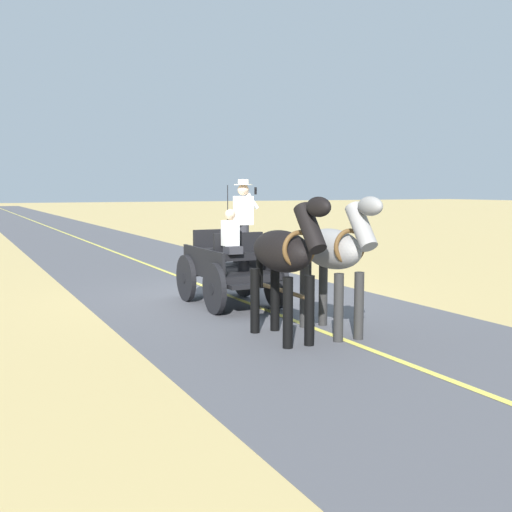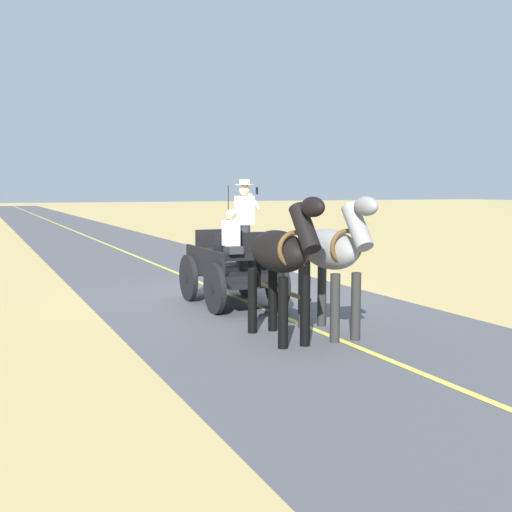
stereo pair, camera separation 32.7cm
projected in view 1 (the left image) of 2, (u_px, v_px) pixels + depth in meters
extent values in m
plane|color=tan|center=(232.00, 297.00, 13.38)|extent=(200.00, 200.00, 0.00)
cube|color=#4C4C51|center=(232.00, 297.00, 13.38)|extent=(6.07, 160.00, 0.01)
cube|color=#DBCC4C|center=(232.00, 297.00, 13.38)|extent=(0.12, 160.00, 0.00)
cube|color=black|center=(230.00, 272.00, 12.47)|extent=(1.20, 2.20, 0.12)
cube|color=black|center=(255.00, 257.00, 12.69)|extent=(0.06, 2.09, 0.44)
cube|color=black|center=(203.00, 260.00, 12.19)|extent=(0.06, 2.09, 0.44)
cube|color=black|center=(256.00, 285.00, 11.39)|extent=(1.08, 0.24, 0.08)
cube|color=black|center=(208.00, 274.00, 13.56)|extent=(0.72, 0.20, 0.06)
cube|color=black|center=(242.00, 256.00, 11.89)|extent=(1.02, 0.36, 0.14)
cube|color=black|center=(238.00, 244.00, 12.02)|extent=(1.02, 0.08, 0.44)
cube|color=black|center=(220.00, 251.00, 12.87)|extent=(1.02, 0.36, 0.14)
cube|color=black|center=(217.00, 240.00, 13.01)|extent=(1.02, 0.08, 0.44)
cylinder|color=black|center=(276.00, 284.00, 12.08)|extent=(0.10, 0.96, 0.96)
cylinder|color=black|center=(276.00, 284.00, 12.08)|extent=(0.12, 0.21, 0.21)
cylinder|color=black|center=(214.00, 289.00, 11.52)|extent=(0.10, 0.96, 0.96)
cylinder|color=black|center=(214.00, 289.00, 11.52)|extent=(0.12, 0.21, 0.21)
cylinder|color=black|center=(243.00, 274.00, 13.46)|extent=(0.10, 0.96, 0.96)
cylinder|color=black|center=(243.00, 274.00, 13.46)|extent=(0.12, 0.21, 0.21)
cylinder|color=black|center=(186.00, 278.00, 12.89)|extent=(0.10, 0.96, 0.96)
cylinder|color=black|center=(186.00, 278.00, 12.89)|extent=(0.12, 0.21, 0.21)
cylinder|color=brown|center=(282.00, 291.00, 10.51)|extent=(0.07, 2.00, 0.07)
cylinder|color=black|center=(228.00, 220.00, 11.68)|extent=(0.02, 0.02, 1.30)
cylinder|color=#2D2D33|center=(243.00, 248.00, 12.18)|extent=(0.22, 0.22, 0.90)
cube|color=silver|center=(243.00, 210.00, 12.11)|extent=(0.34, 0.22, 0.56)
sphere|color=beige|center=(243.00, 190.00, 12.06)|extent=(0.22, 0.22, 0.22)
cylinder|color=beige|center=(243.00, 185.00, 12.05)|extent=(0.36, 0.36, 0.01)
cylinder|color=beige|center=(243.00, 182.00, 12.05)|extent=(0.20, 0.20, 0.10)
cylinder|color=silver|center=(253.00, 201.00, 12.13)|extent=(0.26, 0.08, 0.32)
cube|color=black|center=(256.00, 191.00, 12.12)|extent=(0.02, 0.07, 0.14)
cube|color=#2D2D33|center=(233.00, 250.00, 11.66)|extent=(0.28, 0.32, 0.14)
cube|color=silver|center=(230.00, 233.00, 11.73)|extent=(0.30, 0.20, 0.48)
sphere|color=beige|center=(230.00, 214.00, 11.69)|extent=(0.20, 0.20, 0.20)
ellipsoid|color=gray|center=(331.00, 249.00, 9.91)|extent=(0.62, 1.58, 0.64)
cylinder|color=#272726|center=(359.00, 306.00, 9.58)|extent=(0.15, 0.15, 1.05)
cylinder|color=#272726|center=(339.00, 308.00, 9.43)|extent=(0.15, 0.15, 1.05)
cylinder|color=#272726|center=(323.00, 295.00, 10.57)|extent=(0.15, 0.15, 1.05)
cylinder|color=#272726|center=(304.00, 296.00, 10.42)|extent=(0.15, 0.15, 1.05)
cylinder|color=gray|center=(361.00, 226.00, 9.10)|extent=(0.28, 0.66, 0.73)
ellipsoid|color=gray|center=(370.00, 206.00, 8.87)|extent=(0.24, 0.55, 0.28)
cube|color=#272726|center=(360.00, 224.00, 9.12)|extent=(0.08, 0.50, 0.56)
cylinder|color=#272726|center=(308.00, 263.00, 10.61)|extent=(0.11, 0.11, 0.70)
torus|color=brown|center=(350.00, 247.00, 9.40)|extent=(0.55, 0.09, 0.55)
ellipsoid|color=black|center=(281.00, 251.00, 9.52)|extent=(0.56, 1.56, 0.64)
cylinder|color=black|center=(309.00, 311.00, 9.20)|extent=(0.15, 0.15, 1.05)
cylinder|color=black|center=(288.00, 313.00, 9.04)|extent=(0.15, 0.15, 1.05)
cylinder|color=black|center=(275.00, 299.00, 10.17)|extent=(0.15, 0.15, 1.05)
cylinder|color=black|center=(255.00, 301.00, 10.01)|extent=(0.15, 0.15, 1.05)
cylinder|color=black|center=(310.00, 228.00, 8.72)|extent=(0.26, 0.65, 0.73)
ellipsoid|color=black|center=(319.00, 207.00, 8.49)|extent=(0.22, 0.54, 0.28)
cube|color=black|center=(309.00, 225.00, 8.73)|extent=(0.06, 0.50, 0.56)
cylinder|color=black|center=(260.00, 265.00, 10.21)|extent=(0.11, 0.11, 0.70)
torus|color=brown|center=(299.00, 249.00, 9.02)|extent=(0.55, 0.07, 0.55)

